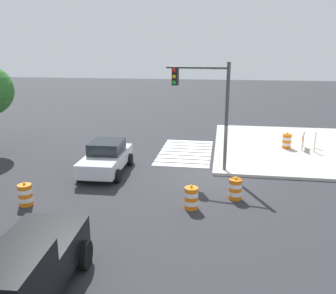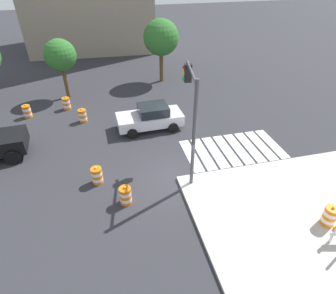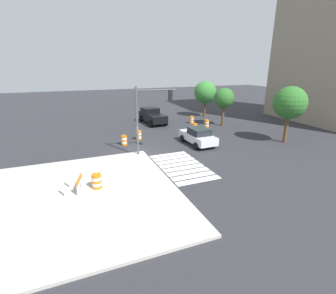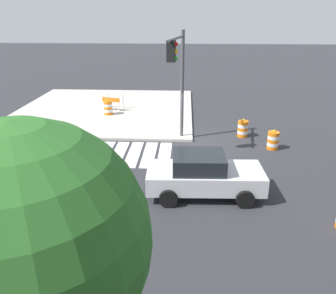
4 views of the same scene
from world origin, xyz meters
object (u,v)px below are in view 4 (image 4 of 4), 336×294
at_px(traffic_barrel_median_near, 273,140).
at_px(traffic_barrel_median_far, 243,129).
at_px(construction_barricade, 112,102).
at_px(traffic_light_pole, 178,69).
at_px(traffic_barrel_on_sidewalk, 108,108).
at_px(sports_car, 203,174).
at_px(street_tree_streetside_near, 28,243).

bearing_deg(traffic_barrel_median_near, traffic_barrel_median_far, -55.12).
xyz_separation_m(construction_barricade, traffic_light_pole, (-4.67, 6.15, 3.19)).
bearing_deg(traffic_barrel_on_sidewalk, traffic_barrel_median_near, 151.17).
xyz_separation_m(sports_car, traffic_light_pole, (1.09, -4.98, 3.10)).
height_order(traffic_barrel_median_near, traffic_barrel_on_sidewalk, traffic_barrel_on_sidewalk).
xyz_separation_m(traffic_barrel_median_near, traffic_barrel_median_far, (1.24, -1.78, 0.00)).
distance_m(sports_car, traffic_barrel_median_far, 7.02).
xyz_separation_m(sports_car, construction_barricade, (5.76, -11.13, -0.09)).
relative_size(sports_car, traffic_barrel_median_near, 4.27).
bearing_deg(traffic_barrel_median_far, traffic_light_pole, 24.06).
xyz_separation_m(traffic_barrel_on_sidewalk, construction_barricade, (-0.03, -1.12, 0.12)).
xyz_separation_m(sports_car, traffic_barrel_median_far, (-2.46, -6.57, -0.36)).
height_order(sports_car, traffic_light_pole, traffic_light_pole).
bearing_deg(street_tree_streetside_near, traffic_light_pole, -96.51).
bearing_deg(traffic_barrel_on_sidewalk, traffic_light_pole, 133.07).
bearing_deg(traffic_barrel_median_far, traffic_barrel_on_sidewalk, -22.67).
relative_size(sports_car, traffic_barrel_median_far, 4.27).
bearing_deg(traffic_barrel_median_far, street_tree_streetside_near, 71.09).
distance_m(traffic_barrel_median_near, traffic_barrel_on_sidewalk, 10.83).
bearing_deg(traffic_barrel_median_near, construction_barricade, -33.87).
bearing_deg(traffic_light_pole, construction_barricade, -52.81).
relative_size(traffic_barrel_on_sidewalk, construction_barricade, 0.73).
xyz_separation_m(traffic_barrel_median_far, street_tree_streetside_near, (5.05, 14.73, 3.39)).
height_order(sports_car, construction_barricade, sports_car).
bearing_deg(sports_car, traffic_barrel_median_near, -127.71).
xyz_separation_m(traffic_barrel_median_far, traffic_barrel_on_sidewalk, (8.25, -3.45, 0.15)).
distance_m(traffic_barrel_median_near, traffic_barrel_median_far, 2.17).
distance_m(traffic_barrel_median_near, construction_barricade, 11.39).
relative_size(construction_barricade, traffic_light_pole, 0.25).
relative_size(traffic_barrel_median_near, traffic_barrel_on_sidewalk, 1.00).
bearing_deg(traffic_barrel_median_far, sports_car, 69.45).
height_order(traffic_barrel_median_far, traffic_light_pole, traffic_light_pole).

